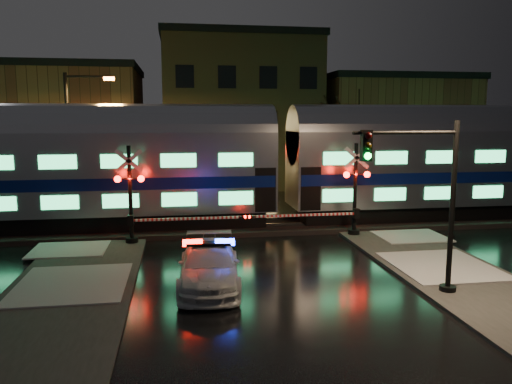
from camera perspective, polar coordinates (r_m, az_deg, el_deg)
ground at (r=20.42m, az=-0.18°, el=-7.18°), size 120.00×120.00×0.00m
ballast at (r=25.20m, az=-1.89°, el=-3.87°), size 90.00×4.20×0.24m
sidewalk_left at (r=14.93m, az=-22.55°, el=-13.63°), size 4.00×20.00×0.12m
sidewalk_right at (r=17.31m, az=25.35°, el=-10.72°), size 4.00×20.00×0.12m
building_left at (r=42.64m, az=-22.61°, el=6.49°), size 14.00×10.00×9.00m
building_mid at (r=42.23m, az=-2.12°, el=8.81°), size 12.00×11.00×11.50m
building_right at (r=45.18m, az=14.69°, el=6.62°), size 12.00×10.00×8.50m
train at (r=25.05m, az=2.98°, el=3.61°), size 51.00×3.12×5.92m
police_car at (r=16.65m, az=-5.38°, el=-8.34°), size 2.27×4.94×1.56m
crossing_signal_right at (r=23.36m, az=10.49°, el=-0.78°), size 6.15×0.67×4.36m
crossing_signal_left at (r=22.13m, az=-13.25°, el=-1.40°), size 6.13×0.67×4.34m
traffic_light at (r=16.02m, az=18.98°, el=-1.40°), size 3.52×0.66×5.44m
streetlight at (r=29.00m, az=-20.13°, el=6.08°), size 2.64×0.28×7.90m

